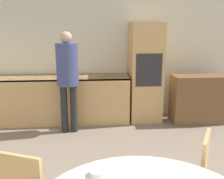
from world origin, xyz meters
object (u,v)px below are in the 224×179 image
Objects in this scene: chair_far_right at (192,173)px; bowl_centre at (98,173)px; oven_unit at (145,73)px; person_standing at (68,72)px; sideboard at (199,99)px.

bowl_centre is at bearing -37.21° from chair_far_right.
oven_unit is 2.81m from chair_far_right.
person_standing reaches higher than bowl_centre.
person_standing is at bearing 99.81° from bowl_centre.
person_standing is 2.64m from bowl_centre.
oven_unit is 1.81× the size of sideboard.
oven_unit is at bearing 20.26° from person_standing.
chair_far_right is at bearing -93.11° from oven_unit.
bowl_centre is (-0.84, -0.35, 0.26)m from chair_far_right.
sideboard is at bearing -13.36° from oven_unit.
sideboard is 2.53m from person_standing.
oven_unit reaches higher than person_standing.
bowl_centre is (-0.99, -3.12, -0.18)m from oven_unit.
person_standing is (-1.29, 2.24, 0.57)m from chair_far_right.
chair_far_right is 0.95m from bowl_centre.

